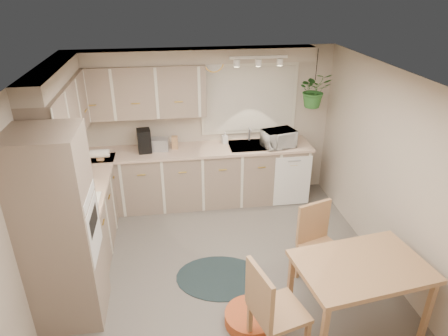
{
  "coord_description": "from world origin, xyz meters",
  "views": [
    {
      "loc": [
        -0.55,
        -3.83,
        3.31
      ],
      "look_at": [
        0.08,
        0.55,
        1.19
      ],
      "focal_mm": 32.0,
      "sensor_mm": 36.0,
      "label": 1
    }
  ],
  "objects": [
    {
      "name": "floor",
      "position": [
        0.0,
        0.0,
        0.0
      ],
      "size": [
        4.2,
        4.2,
        0.0
      ],
      "primitive_type": "plane",
      "color": "#5E5953",
      "rests_on": "ground"
    },
    {
      "name": "ceiling",
      "position": [
        0.0,
        0.0,
        2.4
      ],
      "size": [
        4.2,
        4.2,
        0.0
      ],
      "primitive_type": "plane",
      "color": "silver",
      "rests_on": "wall_back"
    },
    {
      "name": "wall_back",
      "position": [
        0.0,
        2.1,
        1.2
      ],
      "size": [
        4.0,
        0.04,
        2.4
      ],
      "primitive_type": "cube",
      "color": "#B4A695",
      "rests_on": "floor"
    },
    {
      "name": "wall_left",
      "position": [
        -2.0,
        0.0,
        1.2
      ],
      "size": [
        0.04,
        4.2,
        2.4
      ],
      "primitive_type": "cube",
      "color": "#B4A695",
      "rests_on": "floor"
    },
    {
      "name": "wall_right",
      "position": [
        2.0,
        0.0,
        1.2
      ],
      "size": [
        0.04,
        4.2,
        2.4
      ],
      "primitive_type": "cube",
      "color": "#B4A695",
      "rests_on": "floor"
    },
    {
      "name": "base_cab_left",
      "position": [
        -1.7,
        0.88,
        0.45
      ],
      "size": [
        0.6,
        1.85,
        0.9
      ],
      "primitive_type": "cube",
      "color": "gray",
      "rests_on": "floor"
    },
    {
      "name": "base_cab_back",
      "position": [
        -0.2,
        1.8,
        0.45
      ],
      "size": [
        3.6,
        0.6,
        0.9
      ],
      "primitive_type": "cube",
      "color": "gray",
      "rests_on": "floor"
    },
    {
      "name": "counter_left",
      "position": [
        -1.69,
        0.88,
        0.92
      ],
      "size": [
        0.64,
        1.89,
        0.04
      ],
      "primitive_type": "cube",
      "color": "#D0AF97",
      "rests_on": "base_cab_left"
    },
    {
      "name": "counter_back",
      "position": [
        -0.2,
        1.79,
        0.92
      ],
      "size": [
        3.64,
        0.64,
        0.04
      ],
      "primitive_type": "cube",
      "color": "#D0AF97",
      "rests_on": "base_cab_back"
    },
    {
      "name": "oven_stack",
      "position": [
        -1.68,
        -0.38,
        1.05
      ],
      "size": [
        0.65,
        0.65,
        2.1
      ],
      "primitive_type": "cube",
      "color": "gray",
      "rests_on": "floor"
    },
    {
      "name": "wall_oven_face",
      "position": [
        -1.35,
        -0.38,
        1.05
      ],
      "size": [
        0.02,
        0.56,
        0.58
      ],
      "primitive_type": "cube",
      "color": "white",
      "rests_on": "oven_stack"
    },
    {
      "name": "upper_cab_left",
      "position": [
        -1.82,
        1.0,
        1.83
      ],
      "size": [
        0.35,
        2.0,
        0.75
      ],
      "primitive_type": "cube",
      "color": "gray",
      "rests_on": "wall_left"
    },
    {
      "name": "upper_cab_back",
      "position": [
        -1.0,
        1.93,
        1.83
      ],
      "size": [
        2.0,
        0.35,
        0.75
      ],
      "primitive_type": "cube",
      "color": "gray",
      "rests_on": "wall_back"
    },
    {
      "name": "soffit_left",
      "position": [
        -1.85,
        1.0,
        2.3
      ],
      "size": [
        0.3,
        2.0,
        0.2
      ],
      "primitive_type": "cube",
      "color": "#B4A695",
      "rests_on": "wall_left"
    },
    {
      "name": "soffit_back",
      "position": [
        -0.2,
        1.95,
        2.3
      ],
      "size": [
        3.6,
        0.3,
        0.2
      ],
      "primitive_type": "cube",
      "color": "#B4A695",
      "rests_on": "wall_back"
    },
    {
      "name": "cooktop",
      "position": [
        -1.68,
        0.3,
        0.94
      ],
      "size": [
        0.52,
        0.58,
        0.02
      ],
      "primitive_type": "cube",
      "color": "white",
      "rests_on": "counter_left"
    },
    {
      "name": "range_hood",
      "position": [
        -1.7,
        0.3,
        1.4
      ],
      "size": [
        0.4,
        0.6,
        0.14
      ],
      "primitive_type": "cube",
      "color": "white",
      "rests_on": "upper_cab_left"
    },
    {
      "name": "window_blinds",
      "position": [
        0.7,
        2.07,
        1.6
      ],
      "size": [
        1.4,
        0.02,
        1.0
      ],
      "primitive_type": "cube",
      "color": "beige",
      "rests_on": "wall_back"
    },
    {
      "name": "window_frame",
      "position": [
        0.7,
        2.08,
        1.6
      ],
      "size": [
        1.5,
        0.02,
        1.1
      ],
      "primitive_type": "cube",
      "color": "beige",
      "rests_on": "wall_back"
    },
    {
      "name": "sink",
      "position": [
        0.7,
        1.8,
        0.9
      ],
      "size": [
        0.7,
        0.48,
        0.1
      ],
      "primitive_type": "cube",
      "color": "#A3A5AB",
      "rests_on": "counter_back"
    },
    {
      "name": "dishwasher_front",
      "position": [
        1.3,
        1.49,
        0.42
      ],
      "size": [
        0.58,
        0.02,
        0.83
      ],
      "primitive_type": "cube",
      "color": "white",
      "rests_on": "base_cab_back"
    },
    {
      "name": "track_light_bar",
      "position": [
        0.7,
        1.55,
        2.33
      ],
      "size": [
        0.8,
        0.04,
        0.04
      ],
      "primitive_type": "cube",
      "color": "white",
      "rests_on": "ceiling"
    },
    {
      "name": "wall_clock",
      "position": [
        0.15,
        2.07,
        2.18
      ],
      "size": [
        0.3,
        0.03,
        0.3
      ],
      "primitive_type": "cylinder",
      "rotation": [
        1.57,
        0.0,
        0.0
      ],
      "color": "#E0B14F",
      "rests_on": "wall_back"
    },
    {
      "name": "dining_table",
      "position": [
        1.22,
        -0.96,
        0.39
      ],
      "size": [
        1.35,
        1.0,
        0.79
      ],
      "primitive_type": "cube",
      "rotation": [
        0.0,
        0.0,
        0.13
      ],
      "color": "tan",
      "rests_on": "floor"
    },
    {
      "name": "chair_left",
      "position": [
        0.36,
        -1.15,
        0.52
      ],
      "size": [
        0.6,
        0.6,
        1.04
      ],
      "primitive_type": "cube",
      "rotation": [
        0.0,
        0.0,
        -1.31
      ],
      "color": "tan",
      "rests_on": "floor"
    },
    {
      "name": "chair_back",
      "position": [
        1.11,
        -0.3,
        0.49
      ],
      "size": [
        0.58,
        0.58,
        0.99
      ],
      "primitive_type": "cube",
      "rotation": [
        0.0,
        0.0,
        3.46
      ],
      "color": "tan",
      "rests_on": "floor"
    },
    {
      "name": "braided_rug",
      "position": [
        -0.05,
        -0.06,
        0.01
      ],
      "size": [
        1.23,
        1.02,
        0.01
      ],
      "primitive_type": "ellipsoid",
      "rotation": [
        0.0,
        0.0,
        -0.21
      ],
      "color": "black",
      "rests_on": "floor"
    },
    {
      "name": "pet_bed",
      "position": [
        0.17,
        -0.8,
        0.06
      ],
      "size": [
        0.62,
        0.62,
        0.13
      ],
      "primitive_type": "cylinder",
      "rotation": [
        0.0,
        0.0,
        -0.12
      ],
      "color": "#C74927",
      "rests_on": "floor"
    },
    {
      "name": "microwave",
      "position": [
        1.1,
        1.7,
        1.1
      ],
      "size": [
        0.53,
        0.38,
        0.33
      ],
      "primitive_type": "imported",
      "rotation": [
        0.0,
        0.0,
        0.25
      ],
      "color": "white",
      "rests_on": "counter_back"
    },
    {
      "name": "soap_bottle",
      "position": [
        0.3,
        1.95,
        0.98
      ],
      "size": [
        0.12,
        0.2,
        0.09
      ],
      "primitive_type": "imported",
      "rotation": [
        0.0,
        0.0,
        0.2
      ],
      "color": "white",
      "rests_on": "counter_back"
    },
    {
      "name": "hanging_plant",
      "position": [
        1.59,
        1.7,
        1.75
      ],
      "size": [
        0.47,
        0.52,
        0.41
      ],
      "primitive_type": "imported",
      "rotation": [
        0.0,
        0.0,
        0.01
      ],
      "color": "#2A6327",
      "rests_on": "ceiling"
    },
    {
      "name": "coffee_maker",
      "position": [
        -0.94,
        1.8,
        1.11
      ],
      "size": [
        0.22,
        0.26,
        0.34
      ],
      "primitive_type": "cube",
      "rotation": [
        0.0,
        0.0,
        0.11
      ],
      "color": "black",
      "rests_on": "counter_back"
    },
    {
      "name": "toaster",
      "position": [
        -0.73,
        1.82,
        1.03
      ],
      "size": [
        0.33,
        0.21,
        0.19
      ],
      "primitive_type": "cube",
      "rotation": [
        0.0,
        0.0,
        -0.11
      ],
      "color": "#A3A5AB",
      "rests_on": "counter_back"
    },
    {
      "name": "knife_block",
      "position": [
        -0.49,
        1.85,
        1.04
      ],
      "size": [
        0.09,
        0.09,
        0.2
      ],
      "primitive_type": "cube",
      "rotation": [
        0.0,
        0.0,
        -0.06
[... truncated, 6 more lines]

